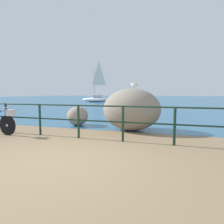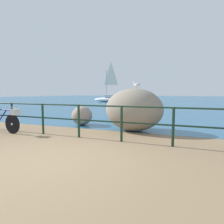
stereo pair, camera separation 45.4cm
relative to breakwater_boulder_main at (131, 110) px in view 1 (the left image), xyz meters
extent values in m
cube|color=#846B4C|center=(-0.59, 16.38, -0.82)|extent=(120.00, 120.00, 0.10)
cube|color=#285B7F|center=(-0.59, 44.68, -0.77)|extent=(120.00, 90.00, 0.01)
cylinder|color=black|center=(-4.08, -1.69, -0.26)|extent=(0.07, 0.07, 1.02)
cylinder|color=black|center=(-2.68, -1.69, -0.26)|extent=(0.07, 0.07, 1.02)
cylinder|color=black|center=(-1.29, -1.69, -0.26)|extent=(0.07, 0.07, 1.02)
cylinder|color=black|center=(0.11, -1.69, -0.26)|extent=(0.07, 0.07, 1.02)
cylinder|color=black|center=(1.51, -1.69, -0.26)|extent=(0.07, 0.07, 1.02)
cylinder|color=black|center=(-0.59, -1.69, 0.23)|extent=(9.80, 0.04, 0.04)
cylinder|color=black|center=(-0.59, -1.69, -0.22)|extent=(9.80, 0.04, 0.04)
cylinder|color=black|center=(-3.66, -2.07, -0.44)|extent=(0.66, 0.06, 0.66)
cylinder|color=#B7BCC6|center=(-3.66, -2.07, -0.44)|extent=(0.08, 0.06, 0.08)
cylinder|color=navy|center=(-3.66, -2.07, -0.16)|extent=(0.03, 0.03, 0.57)
cylinder|color=#B7BCC6|center=(-3.66, -2.07, 0.13)|extent=(0.05, 0.48, 0.03)
cube|color=#B7BCC6|center=(-3.48, -2.07, -0.02)|extent=(0.21, 0.25, 0.20)
ellipsoid|color=gray|center=(0.00, 0.00, 0.00)|extent=(2.12, 1.62, 1.54)
ellipsoid|color=gray|center=(-2.41, 0.39, -0.37)|extent=(0.86, 0.96, 0.81)
cylinder|color=gold|center=(0.07, 0.05, 0.80)|extent=(0.01, 0.01, 0.06)
cylinder|color=gold|center=(0.08, 0.09, 0.80)|extent=(0.01, 0.01, 0.06)
ellipsoid|color=white|center=(0.08, 0.07, 0.90)|extent=(0.28, 0.18, 0.13)
ellipsoid|color=#9E9EA3|center=(0.10, 0.07, 0.93)|extent=(0.26, 0.18, 0.06)
sphere|color=white|center=(-0.04, 0.11, 0.97)|extent=(0.08, 0.08, 0.08)
cone|color=gold|center=(-0.08, 0.12, 0.96)|extent=(0.05, 0.04, 0.02)
ellipsoid|color=white|center=(-10.04, 20.84, -0.42)|extent=(4.45, 1.48, 0.70)
cube|color=silver|center=(-9.74, 20.85, 0.11)|extent=(1.33, 0.85, 0.36)
cylinder|color=#B2B2B7|center=(-10.24, 20.83, 2.03)|extent=(0.10, 0.10, 4.20)
pyramid|color=white|center=(-9.49, 20.86, 3.61)|extent=(1.60, 0.13, 3.57)
camera|label=1|loc=(1.49, -7.00, 0.60)|focal=31.33mm
camera|label=2|loc=(1.91, -6.85, 0.60)|focal=31.33mm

